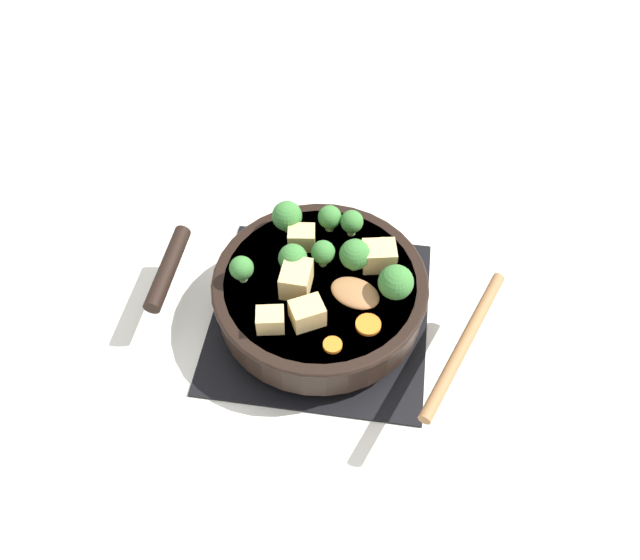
% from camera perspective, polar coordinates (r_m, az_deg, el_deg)
% --- Properties ---
extents(ground_plane, '(2.40, 2.40, 0.00)m').
position_cam_1_polar(ground_plane, '(0.91, -0.00, -3.29)').
color(ground_plane, silver).
extents(front_burner_grate, '(0.31, 0.31, 0.03)m').
position_cam_1_polar(front_burner_grate, '(0.90, -0.00, -2.85)').
color(front_burner_grate, black).
rests_on(front_burner_grate, ground_plane).
extents(skillet_pan, '(0.30, 0.38, 0.06)m').
position_cam_1_polar(skillet_pan, '(0.86, -0.13, -1.04)').
color(skillet_pan, black).
rests_on(skillet_pan, front_burner_grate).
extents(wooden_spoon, '(0.23, 0.24, 0.02)m').
position_cam_1_polar(wooden_spoon, '(0.80, 8.79, -3.71)').
color(wooden_spoon, olive).
rests_on(wooden_spoon, skillet_pan).
extents(tofu_cube_center_large, '(0.05, 0.05, 0.03)m').
position_cam_1_polar(tofu_cube_center_large, '(0.79, -1.18, -3.06)').
color(tofu_cube_center_large, '#DBB770').
rests_on(tofu_cube_center_large, skillet_pan).
extents(tofu_cube_near_handle, '(0.03, 0.04, 0.03)m').
position_cam_1_polar(tofu_cube_near_handle, '(0.87, -1.70, 3.90)').
color(tofu_cube_near_handle, '#DBB770').
rests_on(tofu_cube_near_handle, skillet_pan).
extents(tofu_cube_east_chunk, '(0.03, 0.04, 0.03)m').
position_cam_1_polar(tofu_cube_east_chunk, '(0.79, -4.57, -3.66)').
color(tofu_cube_east_chunk, '#DBB770').
rests_on(tofu_cube_east_chunk, skillet_pan).
extents(tofu_cube_west_chunk, '(0.04, 0.05, 0.04)m').
position_cam_1_polar(tofu_cube_west_chunk, '(0.85, 5.41, 2.19)').
color(tofu_cube_west_chunk, '#DBB770').
rests_on(tofu_cube_west_chunk, skillet_pan).
extents(tofu_cube_back_piece, '(0.05, 0.04, 0.04)m').
position_cam_1_polar(tofu_cube_back_piece, '(0.82, -2.19, 0.10)').
color(tofu_cube_back_piece, '#DBB770').
rests_on(tofu_cube_back_piece, skillet_pan).
extents(broccoli_floret_near_spoon, '(0.03, 0.03, 0.04)m').
position_cam_1_polar(broccoli_floret_near_spoon, '(0.83, -7.18, 1.06)').
color(broccoli_floret_near_spoon, '#709956').
rests_on(broccoli_floret_near_spoon, skillet_pan).
extents(broccoli_floret_center_top, '(0.04, 0.04, 0.05)m').
position_cam_1_polar(broccoli_floret_center_top, '(0.83, -2.50, 1.99)').
color(broccoli_floret_center_top, '#709956').
rests_on(broccoli_floret_center_top, skillet_pan).
extents(broccoli_floret_east_rim, '(0.03, 0.03, 0.04)m').
position_cam_1_polar(broccoli_floret_east_rim, '(0.89, 0.57, 5.77)').
color(broccoli_floret_east_rim, '#709956').
rests_on(broccoli_floret_east_rim, skillet_pan).
extents(broccoli_floret_west_rim, '(0.04, 0.04, 0.05)m').
position_cam_1_polar(broccoli_floret_west_rim, '(0.84, 3.21, 2.33)').
color(broccoli_floret_west_rim, '#709956').
rests_on(broccoli_floret_west_rim, skillet_pan).
extents(broccoli_floret_north_edge, '(0.04, 0.04, 0.05)m').
position_cam_1_polar(broccoli_floret_north_edge, '(0.88, -3.04, 5.84)').
color(broccoli_floret_north_edge, '#709956').
rests_on(broccoli_floret_north_edge, skillet_pan).
extents(broccoli_floret_south_cluster, '(0.03, 0.03, 0.04)m').
position_cam_1_polar(broccoli_floret_south_cluster, '(0.88, 2.92, 5.31)').
color(broccoli_floret_south_cluster, '#709956').
rests_on(broccoli_floret_south_cluster, skillet_pan).
extents(broccoli_floret_mid_floret, '(0.05, 0.05, 0.05)m').
position_cam_1_polar(broccoli_floret_mid_floret, '(0.81, 6.94, -0.22)').
color(broccoli_floret_mid_floret, '#709956').
rests_on(broccoli_floret_mid_floret, skillet_pan).
extents(broccoli_floret_small_inner, '(0.03, 0.03, 0.04)m').
position_cam_1_polar(broccoli_floret_small_inner, '(0.84, 0.07, 2.55)').
color(broccoli_floret_small_inner, '#709956').
rests_on(broccoli_floret_small_inner, skillet_pan).
extents(carrot_slice_orange_thin, '(0.03, 0.03, 0.01)m').
position_cam_1_polar(carrot_slice_orange_thin, '(0.88, 5.78, 3.01)').
color(carrot_slice_orange_thin, orange).
rests_on(carrot_slice_orange_thin, skillet_pan).
extents(carrot_slice_near_center, '(0.03, 0.03, 0.01)m').
position_cam_1_polar(carrot_slice_near_center, '(0.80, 4.43, -4.10)').
color(carrot_slice_near_center, orange).
rests_on(carrot_slice_near_center, skillet_pan).
extents(carrot_slice_edge_slice, '(0.02, 0.02, 0.01)m').
position_cam_1_polar(carrot_slice_edge_slice, '(0.78, 1.16, -5.96)').
color(carrot_slice_edge_slice, orange).
rests_on(carrot_slice_edge_slice, skillet_pan).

